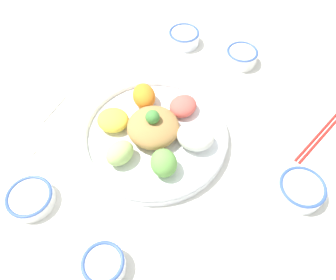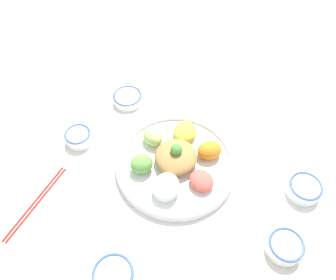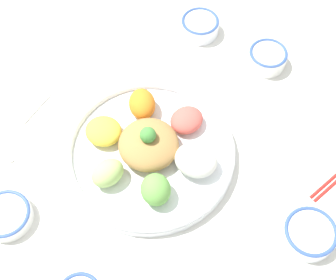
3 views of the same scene
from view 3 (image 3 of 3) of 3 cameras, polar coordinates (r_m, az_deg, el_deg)
ground_plane at (r=0.99m, az=-2.84°, el=-0.43°), size 2.40×2.40×0.00m
salad_platter at (r=0.95m, az=-2.25°, el=-1.21°), size 0.35×0.35×0.10m
sauce_bowl_red at (r=0.95m, az=-19.12°, el=-8.70°), size 0.10×0.10×0.03m
sauce_bowl_dark at (r=1.16m, az=3.92°, el=13.75°), size 0.09×0.09×0.04m
rice_bowl_plain at (r=0.93m, az=16.85°, el=-10.88°), size 0.10×0.10×0.04m
sauce_bowl_far at (r=1.12m, az=12.02°, el=9.81°), size 0.09×0.09×0.04m
serving_spoon_main at (r=1.09m, az=-14.47°, el=5.36°), size 0.14×0.05×0.01m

